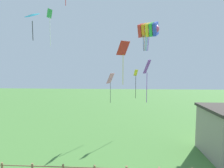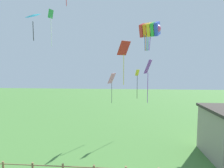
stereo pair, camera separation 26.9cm
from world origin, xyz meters
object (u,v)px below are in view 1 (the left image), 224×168
Objects in this scene: kite_purple_streamer at (147,71)px; kite_pink_diamond at (110,81)px; kite_rainbow_parafoil at (148,30)px; kite_green_diamond at (50,22)px; kite_red_diamond at (123,52)px; kite_cyan_delta at (32,15)px; kite_yellow_diamond at (136,79)px.

kite_pink_diamond is at bearing 137.20° from kite_purple_streamer.
kite_purple_streamer is (-0.62, -3.85, -4.60)m from kite_rainbow_parafoil.
kite_rainbow_parafoil reaches higher than kite_green_diamond.
kite_purple_streamer is 9.79m from kite_green_diamond.
kite_rainbow_parafoil is 7.22m from kite_pink_diamond.
kite_rainbow_parafoil reaches higher than kite_red_diamond.
kite_cyan_delta is (-6.29, -3.77, 2.21)m from kite_red_diamond.
kite_pink_diamond is 1.08× the size of kite_green_diamond.
kite_yellow_diamond is (2.99, 1.35, 0.17)m from kite_pink_diamond.
kite_pink_diamond is at bearing -173.49° from kite_rainbow_parafoil.
kite_green_diamond reaches higher than kite_yellow_diamond.
kite_pink_diamond is 5.15m from kite_red_diamond.
kite_cyan_delta is at bearing -122.15° from kite_pink_diamond.
kite_green_diamond reaches higher than kite_pink_diamond.
kite_purple_streamer is (2.25, 0.68, -1.67)m from kite_red_diamond.
kite_rainbow_parafoil is 6.12m from kite_red_diamond.
kite_red_diamond is 1.91× the size of kite_cyan_delta.
kite_rainbow_parafoil reaches higher than kite_cyan_delta.
kite_yellow_diamond is at bearing 35.41° from kite_green_diamond.
kite_cyan_delta is (-4.91, -7.81, 5.09)m from kite_pink_diamond.
kite_green_diamond is at bearing -176.99° from kite_red_diamond.
kite_cyan_delta reaches higher than kite_purple_streamer.
kite_rainbow_parafoil reaches higher than kite_yellow_diamond.
kite_green_diamond is (-5.07, -4.39, 5.56)m from kite_pink_diamond.
kite_rainbow_parafoil is 5.84m from kite_yellow_diamond.
kite_yellow_diamond is 1.10× the size of kite_green_diamond.
kite_red_diamond reaches higher than kite_purple_streamer.
kite_green_diamond is (-6.45, -0.34, 2.69)m from kite_red_diamond.
kite_pink_diamond is 3.28m from kite_yellow_diamond.
kite_rainbow_parafoil is 1.61× the size of kite_cyan_delta.
kite_pink_diamond is 0.89× the size of kite_red_diamond.
kite_rainbow_parafoil is 0.94× the size of kite_pink_diamond.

